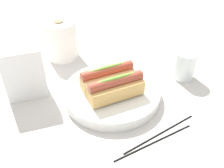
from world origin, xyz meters
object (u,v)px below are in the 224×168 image
at_px(serving_bowl, 112,94).
at_px(napkin_box, 24,74).
at_px(hotdog_back, 108,76).
at_px(water_glass, 184,66).
at_px(hotdog_front, 116,88).
at_px(paper_towel_roll, 61,40).
at_px(chopstick_near, 160,133).
at_px(chopstick_far, 154,142).

height_order(serving_bowl, napkin_box, napkin_box).
bearing_deg(hotdog_back, serving_bowl, -103.00).
relative_size(water_glass, napkin_box, 0.60).
height_order(hotdog_front, paper_towel_roll, paper_towel_roll).
height_order(hotdog_back, napkin_box, napkin_box).
bearing_deg(napkin_box, chopstick_near, -40.29).
xyz_separation_m(napkin_box, chopstick_far, (0.18, -0.34, -0.07)).
bearing_deg(serving_bowl, hotdog_front, -103.00).
distance_m(hotdog_front, water_glass, 0.25).
relative_size(serving_bowl, chopstick_far, 1.25).
distance_m(hotdog_front, hotdog_back, 0.05).
distance_m(water_glass, paper_towel_roll, 0.42).
relative_size(serving_bowl, hotdog_back, 1.75).
bearing_deg(chopstick_near, hotdog_front, 101.15).
xyz_separation_m(hotdog_back, paper_towel_roll, (-0.02, 0.26, 0.01)).
distance_m(serving_bowl, napkin_box, 0.25).
relative_size(water_glass, chopstick_far, 0.41).
bearing_deg(paper_towel_roll, serving_bowl, -87.83).
xyz_separation_m(serving_bowl, chopstick_far, (-0.01, -0.19, -0.01)).
bearing_deg(napkin_box, hotdog_back, -14.89).
height_order(hotdog_back, chopstick_near, hotdog_back).
xyz_separation_m(water_glass, chopstick_near, (-0.22, -0.14, -0.04)).
height_order(chopstick_near, chopstick_far, same).
bearing_deg(chopstick_far, napkin_box, 123.60).
relative_size(paper_towel_roll, napkin_box, 0.89).
bearing_deg(hotdog_front, serving_bowl, 77.00).
bearing_deg(hotdog_front, hotdog_back, 77.00).
height_order(hotdog_front, water_glass, hotdog_front).
xyz_separation_m(paper_towel_roll, chopstick_near, (0.03, -0.47, -0.06)).
distance_m(serving_bowl, chopstick_near, 0.18).
bearing_deg(napkin_box, paper_towel_roll, 55.62).
relative_size(napkin_box, chopstick_far, 0.68).
xyz_separation_m(serving_bowl, paper_towel_roll, (-0.01, 0.29, 0.05)).
xyz_separation_m(hotdog_front, hotdog_back, (0.01, 0.05, 0.00)).
distance_m(hotdog_back, napkin_box, 0.23).
xyz_separation_m(hotdog_back, napkin_box, (-0.19, 0.12, 0.02)).
bearing_deg(chopstick_near, paper_towel_roll, 95.02).
relative_size(hotdog_back, chopstick_near, 0.71).
bearing_deg(chopstick_far, hotdog_back, 91.33).
distance_m(hotdog_back, chopstick_near, 0.21).
bearing_deg(paper_towel_roll, chopstick_far, -89.88).
xyz_separation_m(serving_bowl, water_glass, (0.24, -0.04, 0.02)).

